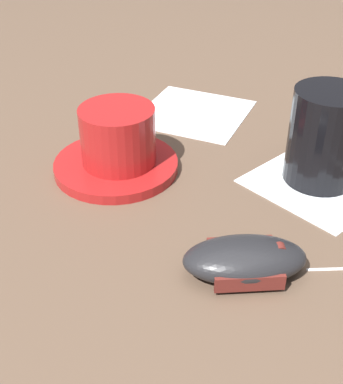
{
  "coord_description": "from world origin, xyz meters",
  "views": [
    {
      "loc": [
        0.32,
        -0.45,
        0.35
      ],
      "look_at": [
        0.01,
        -0.1,
        0.03
      ],
      "focal_mm": 50.0,
      "sensor_mm": 36.0,
      "label": 1
    }
  ],
  "objects": [
    {
      "name": "ground_plane",
      "position": [
        0.0,
        0.0,
        0.0
      ],
      "size": [
        3.0,
        3.0,
        0.0
      ],
      "primitive_type": "plane",
      "color": "brown"
    },
    {
      "name": "saucer",
      "position": [
        -0.1,
        -0.07,
        0.01
      ],
      "size": [
        0.15,
        0.15,
        0.01
      ],
      "primitive_type": "cylinder",
      "color": "maroon",
      "rests_on": "ground"
    },
    {
      "name": "coffee_cup",
      "position": [
        -0.1,
        -0.06,
        0.05
      ],
      "size": [
        0.1,
        0.1,
        0.07
      ],
      "color": "maroon",
      "rests_on": "saucer"
    },
    {
      "name": "computer_mouse",
      "position": [
        0.13,
        -0.12,
        0.02
      ],
      "size": [
        0.13,
        0.12,
        0.04
      ],
      "color": "black",
      "rests_on": "ground"
    },
    {
      "name": "napkin_under_glass",
      "position": [
        0.11,
        0.07,
        0.0
      ],
      "size": [
        0.16,
        0.16,
        0.0
      ],
      "primitive_type": "cube",
      "rotation": [
        0.0,
        0.0,
        -0.13
      ],
      "color": "white",
      "rests_on": "ground"
    },
    {
      "name": "drinking_glass",
      "position": [
        0.1,
        0.07,
        0.06
      ],
      "size": [
        0.08,
        0.08,
        0.11
      ],
      "primitive_type": "cylinder",
      "color": "black",
      "rests_on": "napkin_under_glass"
    },
    {
      "name": "napkin_spare",
      "position": [
        -0.12,
        0.12,
        0.0
      ],
      "size": [
        0.19,
        0.19,
        0.0
      ],
      "primitive_type": "cube",
      "rotation": [
        0.0,
        0.0,
        0.29
      ],
      "color": "white",
      "rests_on": "ground"
    }
  ]
}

